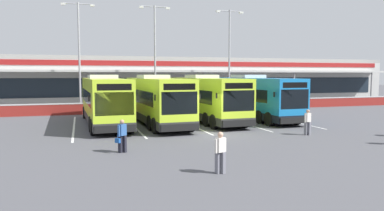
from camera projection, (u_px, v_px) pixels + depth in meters
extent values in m
plane|color=#4C4C51|center=(211.00, 134.00, 23.10)|extent=(200.00, 200.00, 0.00)
cube|color=#B7B7B2|center=(141.00, 82.00, 48.55)|extent=(70.00, 10.00, 5.50)
cube|color=#19232D|center=(148.00, 87.00, 43.81)|extent=(66.00, 0.08, 2.20)
cube|color=maroon|center=(148.00, 63.00, 43.56)|extent=(68.00, 0.08, 0.60)
cube|color=beige|center=(150.00, 71.00, 42.24)|extent=(67.00, 3.00, 0.24)
cube|color=gray|center=(141.00, 60.00, 48.29)|extent=(70.00, 10.00, 0.50)
cylinder|color=#999999|center=(96.00, 90.00, 39.44)|extent=(0.20, 0.20, 4.20)
cylinder|color=#999999|center=(204.00, 89.00, 43.12)|extent=(0.20, 0.20, 4.20)
cylinder|color=#999999|center=(294.00, 88.00, 46.79)|extent=(0.20, 0.20, 4.20)
cylinder|color=#999999|center=(371.00, 87.00, 50.46)|extent=(0.20, 0.20, 4.20)
cube|color=maroon|center=(161.00, 107.00, 36.85)|extent=(60.00, 0.36, 1.00)
cube|color=#B2B2B2|center=(161.00, 102.00, 36.80)|extent=(60.00, 0.40, 0.10)
cube|color=#B7DB2D|center=(104.00, 100.00, 27.21)|extent=(3.00, 12.09, 3.19)
cube|color=#333333|center=(105.00, 117.00, 27.32)|extent=(3.02, 12.11, 0.56)
cube|color=black|center=(104.00, 96.00, 27.57)|extent=(2.94, 9.69, 0.96)
cube|color=black|center=(115.00, 104.00, 21.61)|extent=(2.31, 0.19, 1.40)
cube|color=black|center=(114.00, 87.00, 21.51)|extent=(2.05, 0.16, 0.40)
cube|color=silver|center=(102.00, 77.00, 28.00)|extent=(2.15, 2.88, 0.28)
cube|color=black|center=(115.00, 129.00, 21.63)|extent=(2.45, 0.25, 0.44)
cube|color=black|center=(138.00, 97.00, 22.39)|extent=(0.08, 0.12, 0.36)
cube|color=black|center=(89.00, 98.00, 21.43)|extent=(0.08, 0.12, 0.36)
cylinder|color=black|center=(113.00, 112.00, 32.05)|extent=(0.36, 1.05, 1.04)
cylinder|color=black|center=(85.00, 113.00, 31.25)|extent=(0.36, 1.05, 1.04)
cylinder|color=black|center=(127.00, 123.00, 24.72)|extent=(0.36, 1.05, 1.04)
cylinder|color=black|center=(91.00, 124.00, 23.93)|extent=(0.36, 1.05, 1.04)
cylinder|color=black|center=(131.00, 125.00, 23.40)|extent=(0.36, 1.05, 1.04)
cylinder|color=black|center=(93.00, 127.00, 22.61)|extent=(0.36, 1.05, 1.04)
cube|color=#B7DB2D|center=(156.00, 99.00, 27.79)|extent=(3.00, 12.09, 3.19)
cube|color=#333333|center=(156.00, 116.00, 27.90)|extent=(3.02, 12.11, 0.56)
cube|color=black|center=(155.00, 96.00, 28.15)|extent=(2.94, 9.69, 0.96)
cube|color=black|center=(179.00, 103.00, 22.19)|extent=(2.31, 0.19, 1.40)
cube|color=black|center=(179.00, 87.00, 22.10)|extent=(2.05, 0.16, 0.40)
cube|color=silver|center=(153.00, 77.00, 28.58)|extent=(2.15, 2.88, 0.28)
cube|color=black|center=(180.00, 127.00, 22.21)|extent=(2.45, 0.25, 0.44)
cube|color=black|center=(200.00, 97.00, 22.97)|extent=(0.08, 0.12, 0.36)
cube|color=black|center=(155.00, 98.00, 22.01)|extent=(0.08, 0.12, 0.36)
cylinder|color=black|center=(157.00, 111.00, 32.63)|extent=(0.36, 1.05, 1.04)
cylinder|color=black|center=(131.00, 112.00, 31.83)|extent=(0.36, 1.05, 1.04)
cylinder|color=black|center=(184.00, 121.00, 25.30)|extent=(0.36, 1.05, 1.04)
cylinder|color=black|center=(151.00, 123.00, 24.51)|extent=(0.36, 1.05, 1.04)
cylinder|color=black|center=(191.00, 124.00, 23.99)|extent=(0.36, 1.05, 1.04)
cylinder|color=black|center=(155.00, 126.00, 23.19)|extent=(0.36, 1.05, 1.04)
cube|color=#B7DB2D|center=(206.00, 98.00, 29.69)|extent=(3.00, 12.09, 3.19)
cube|color=#333333|center=(206.00, 114.00, 29.81)|extent=(3.02, 12.11, 0.56)
cube|color=black|center=(204.00, 94.00, 30.05)|extent=(2.94, 9.69, 0.96)
cube|color=black|center=(239.00, 101.00, 24.09)|extent=(2.31, 0.19, 1.40)
cube|color=black|center=(239.00, 86.00, 24.00)|extent=(2.05, 0.16, 0.40)
cube|color=silver|center=(201.00, 76.00, 30.49)|extent=(2.15, 2.88, 0.28)
cube|color=black|center=(239.00, 123.00, 24.12)|extent=(2.45, 0.25, 0.44)
cube|color=black|center=(255.00, 95.00, 24.87)|extent=(0.08, 0.12, 0.36)
cube|color=black|center=(217.00, 96.00, 23.91)|extent=(0.08, 0.12, 0.36)
cylinder|color=black|center=(200.00, 109.00, 34.53)|extent=(0.36, 1.05, 1.04)
cylinder|color=black|center=(176.00, 110.00, 33.74)|extent=(0.36, 1.05, 1.04)
cylinder|color=black|center=(236.00, 118.00, 27.20)|extent=(0.36, 1.05, 1.04)
cylinder|color=black|center=(207.00, 120.00, 26.41)|extent=(0.36, 1.05, 1.04)
cylinder|color=black|center=(245.00, 120.00, 25.89)|extent=(0.36, 1.05, 1.04)
cylinder|color=black|center=(214.00, 122.00, 25.09)|extent=(0.36, 1.05, 1.04)
cube|color=#1972B7|center=(253.00, 96.00, 31.29)|extent=(3.00, 12.09, 3.19)
cube|color=black|center=(253.00, 112.00, 31.41)|extent=(3.02, 12.11, 0.56)
cube|color=black|center=(251.00, 93.00, 31.65)|extent=(2.94, 9.69, 0.96)
cube|color=black|center=(294.00, 99.00, 25.69)|extent=(2.31, 0.19, 1.40)
cube|color=black|center=(295.00, 85.00, 25.60)|extent=(2.05, 0.16, 0.40)
cube|color=silver|center=(248.00, 76.00, 32.09)|extent=(2.15, 2.88, 0.28)
cube|color=black|center=(295.00, 120.00, 25.72)|extent=(2.45, 0.25, 0.44)
cube|color=black|center=(309.00, 94.00, 26.47)|extent=(0.08, 0.12, 0.36)
cube|color=black|center=(274.00, 94.00, 25.51)|extent=(0.08, 0.12, 0.36)
cylinder|color=black|center=(241.00, 107.00, 36.13)|extent=(0.36, 1.05, 1.04)
cylinder|color=black|center=(219.00, 108.00, 35.34)|extent=(0.36, 1.05, 1.04)
cylinder|color=black|center=(286.00, 116.00, 28.80)|extent=(0.36, 1.05, 1.04)
cylinder|color=black|center=(260.00, 117.00, 28.01)|extent=(0.36, 1.05, 1.04)
cylinder|color=black|center=(297.00, 118.00, 27.49)|extent=(0.36, 1.05, 1.04)
cylinder|color=black|center=(269.00, 119.00, 26.69)|extent=(0.36, 1.05, 1.04)
cube|color=silver|center=(74.00, 127.00, 26.32)|extent=(0.14, 13.00, 0.01)
cube|color=silver|center=(132.00, 124.00, 27.56)|extent=(0.14, 13.00, 0.01)
cube|color=silver|center=(185.00, 122.00, 28.81)|extent=(0.14, 13.00, 0.01)
cube|color=silver|center=(233.00, 120.00, 30.05)|extent=(0.14, 13.00, 0.01)
cube|color=silver|center=(278.00, 118.00, 31.30)|extent=(0.14, 13.00, 0.01)
cube|color=black|center=(120.00, 144.00, 17.58)|extent=(0.22, 0.23, 0.84)
cube|color=black|center=(124.00, 144.00, 17.64)|extent=(0.22, 0.23, 0.84)
cube|color=#2D5693|center=(122.00, 130.00, 17.55)|extent=(0.40, 0.38, 0.56)
cube|color=#2D5693|center=(119.00, 131.00, 17.37)|extent=(0.13, 0.13, 0.54)
cube|color=#2D5693|center=(125.00, 130.00, 17.74)|extent=(0.13, 0.13, 0.54)
sphere|color=tan|center=(122.00, 122.00, 17.52)|extent=(0.22, 0.22, 0.22)
cube|color=#194C9E|center=(118.00, 141.00, 17.36)|extent=(0.27, 0.29, 0.22)
cylinder|color=#194C9E|center=(118.00, 137.00, 17.35)|extent=(0.02, 0.02, 0.16)
cube|color=slate|center=(218.00, 163.00, 13.86)|extent=(0.20, 0.22, 0.84)
cube|color=slate|center=(223.00, 163.00, 13.87)|extent=(0.20, 0.22, 0.84)
cube|color=silver|center=(220.00, 145.00, 13.81)|extent=(0.40, 0.33, 0.56)
cube|color=silver|center=(216.00, 146.00, 13.67)|extent=(0.12, 0.13, 0.54)
cube|color=silver|center=(225.00, 145.00, 13.95)|extent=(0.12, 0.13, 0.54)
sphere|color=tan|center=(220.00, 135.00, 13.78)|extent=(0.22, 0.22, 0.22)
cube|color=slate|center=(306.00, 128.00, 22.70)|extent=(0.18, 0.21, 0.84)
cube|color=slate|center=(309.00, 128.00, 22.69)|extent=(0.18, 0.21, 0.84)
cube|color=silver|center=(308.00, 117.00, 22.64)|extent=(0.39, 0.31, 0.56)
cube|color=silver|center=(305.00, 118.00, 22.52)|extent=(0.11, 0.12, 0.54)
cube|color=silver|center=(310.00, 118.00, 22.76)|extent=(0.11, 0.12, 0.54)
sphere|color=tan|center=(308.00, 111.00, 22.61)|extent=(0.22, 0.22, 0.22)
cylinder|color=#9E9EA3|center=(79.00, 58.00, 36.56)|extent=(0.20, 0.20, 11.00)
cylinder|color=#9E9EA3|center=(78.00, 4.00, 36.10)|extent=(2.80, 0.10, 0.10)
cube|color=silver|center=(63.00, 4.00, 35.70)|extent=(0.44, 0.28, 0.20)
cube|color=silver|center=(92.00, 6.00, 36.52)|extent=(0.44, 0.28, 0.20)
cylinder|color=#9E9EA3|center=(155.00, 58.00, 38.13)|extent=(0.20, 0.20, 11.00)
cylinder|color=#9E9EA3|center=(155.00, 7.00, 37.67)|extent=(2.80, 0.10, 0.10)
cube|color=silver|center=(141.00, 7.00, 37.27)|extent=(0.44, 0.28, 0.20)
cube|color=silver|center=(168.00, 8.00, 38.10)|extent=(0.44, 0.28, 0.20)
cylinder|color=#9E9EA3|center=(229.00, 59.00, 40.74)|extent=(0.20, 0.20, 11.00)
cylinder|color=#9E9EA3|center=(230.00, 11.00, 40.28)|extent=(2.80, 0.10, 0.10)
cube|color=silver|center=(218.00, 11.00, 39.88)|extent=(0.44, 0.28, 0.20)
cube|color=silver|center=(241.00, 13.00, 40.71)|extent=(0.44, 0.28, 0.20)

